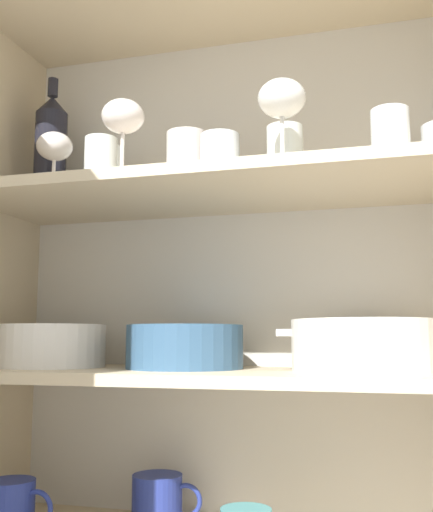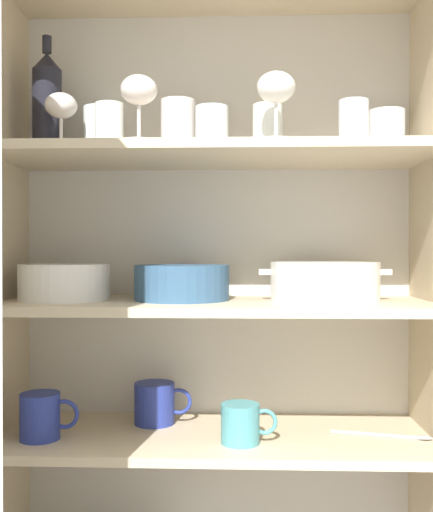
# 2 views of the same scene
# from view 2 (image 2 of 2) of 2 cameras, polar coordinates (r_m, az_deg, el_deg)

# --- Properties ---
(cupboard_back_panel) EXTENTS (0.98, 0.02, 1.29)m
(cupboard_back_panel) POSITION_cam_2_polar(r_m,az_deg,el_deg) (1.50, 0.04, -2.00)
(cupboard_back_panel) COLOR silver
(cupboard_back_panel) RESTS_ON ground_plane
(cupboard_side_left) EXTENTS (0.02, 0.36, 1.29)m
(cupboard_side_left) POSITION_cam_2_polar(r_m,az_deg,el_deg) (1.43, -19.93, -2.15)
(cupboard_side_left) COLOR #CCB793
(cupboard_side_left) RESTS_ON ground_plane
(shelf_board_lower) EXTENTS (0.94, 0.33, 0.02)m
(shelf_board_lower) POSITION_cam_2_polar(r_m,az_deg,el_deg) (1.39, -0.25, -16.92)
(shelf_board_lower) COLOR beige
(shelf_board_middle) EXTENTS (0.94, 0.33, 0.02)m
(shelf_board_middle) POSITION_cam_2_polar(r_m,az_deg,el_deg) (1.33, -0.25, -4.73)
(shelf_board_middle) COLOR beige
(shelf_board_upper) EXTENTS (0.94, 0.33, 0.02)m
(shelf_board_upper) POSITION_cam_2_polar(r_m,az_deg,el_deg) (1.34, -0.25, 9.55)
(shelf_board_upper) COLOR beige
(tumbler_glass_0) EXTENTS (0.06, 0.06, 0.10)m
(tumbler_glass_0) POSITION_cam_2_polar(r_m,az_deg,el_deg) (1.34, 12.93, 12.15)
(tumbler_glass_0) COLOR white
(tumbler_glass_0) RESTS_ON shelf_board_upper
(tumbler_glass_1) EXTENTS (0.07, 0.07, 0.10)m
(tumbler_glass_1) POSITION_cam_2_polar(r_m,az_deg,el_deg) (1.36, -0.44, 11.97)
(tumbler_glass_1) COLOR white
(tumbler_glass_1) RESTS_ON shelf_board_upper
(tumbler_glass_2) EXTENTS (0.06, 0.06, 0.10)m
(tumbler_glass_2) POSITION_cam_2_polar(r_m,az_deg,el_deg) (1.34, -10.16, 12.07)
(tumbler_glass_2) COLOR white
(tumbler_glass_2) RESTS_ON shelf_board_upper
(tumbler_glass_3) EXTENTS (0.08, 0.08, 0.13)m
(tumbler_glass_3) POSITION_cam_2_polar(r_m,az_deg,el_deg) (1.41, -3.68, 12.08)
(tumbler_glass_3) COLOR silver
(tumbler_glass_3) RESTS_ON shelf_board_upper
(tumbler_glass_4) EXTENTS (0.07, 0.07, 0.10)m
(tumbler_glass_4) POSITION_cam_2_polar(r_m,az_deg,el_deg) (1.36, 4.88, 12.05)
(tumbler_glass_4) COLOR white
(tumbler_glass_4) RESTS_ON shelf_board_upper
(tumbler_glass_5) EXTENTS (0.08, 0.08, 0.11)m
(tumbler_glass_5) POSITION_cam_2_polar(r_m,az_deg,el_deg) (1.45, -10.98, 11.53)
(tumbler_glass_5) COLOR white
(tumbler_glass_5) RESTS_ON shelf_board_upper
(tumbler_glass_6) EXTENTS (0.08, 0.08, 0.11)m
(tumbler_glass_6) POSITION_cam_2_polar(r_m,az_deg,el_deg) (1.47, 15.89, 11.18)
(tumbler_glass_6) COLOR white
(tumbler_glass_6) RESTS_ON shelf_board_upper
(wine_glass_0) EXTENTS (0.08, 0.08, 0.14)m
(wine_glass_0) POSITION_cam_2_polar(r_m,az_deg,el_deg) (1.26, 5.69, 15.32)
(wine_glass_0) COLOR white
(wine_glass_0) RESTS_ON shelf_board_upper
(wine_glass_1) EXTENTS (0.07, 0.07, 0.13)m
(wine_glass_1) POSITION_cam_2_polar(r_m,az_deg,el_deg) (1.40, -14.59, 13.35)
(wine_glass_1) COLOR silver
(wine_glass_1) RESTS_ON shelf_board_upper
(wine_glass_2) EXTENTS (0.08, 0.08, 0.14)m
(wine_glass_2) POSITION_cam_2_polar(r_m,az_deg,el_deg) (1.27, -7.41, 15.05)
(wine_glass_2) COLOR silver
(wine_glass_2) RESTS_ON shelf_board_upper
(wine_bottle) EXTENTS (0.07, 0.07, 0.28)m
(wine_bottle) POSITION_cam_2_polar(r_m,az_deg,el_deg) (1.50, -15.84, 13.75)
(wine_bottle) COLOR black
(wine_bottle) RESTS_ON shelf_board_upper
(plate_stack_white) EXTENTS (0.20, 0.20, 0.08)m
(plate_stack_white) POSITION_cam_2_polar(r_m,az_deg,el_deg) (1.39, -14.28, -2.43)
(plate_stack_white) COLOR white
(plate_stack_white) RESTS_ON shelf_board_middle
(mixing_bowl_large) EXTENTS (0.21, 0.21, 0.08)m
(mixing_bowl_large) POSITION_cam_2_polar(r_m,az_deg,el_deg) (1.35, -3.32, -2.41)
(mixing_bowl_large) COLOR #33567A
(mixing_bowl_large) RESTS_ON shelf_board_middle
(casserole_dish) EXTENTS (0.29, 0.24, 0.09)m
(casserole_dish) POSITION_cam_2_polar(r_m,az_deg,el_deg) (1.34, 10.26, -2.41)
(casserole_dish) COLOR white
(casserole_dish) RESTS_ON shelf_board_middle
(coffee_mug_primary) EXTENTS (0.14, 0.09, 0.09)m
(coffee_mug_primary) POSITION_cam_2_polar(r_m,az_deg,el_deg) (1.45, -5.84, -13.76)
(coffee_mug_primary) COLOR #283893
(coffee_mug_primary) RESTS_ON shelf_board_lower
(coffee_mug_extra_1) EXTENTS (0.12, 0.08, 0.08)m
(coffee_mug_extra_1) POSITION_cam_2_polar(r_m,az_deg,el_deg) (1.31, 2.38, -15.65)
(coffee_mug_extra_1) COLOR teal
(coffee_mug_extra_1) RESTS_ON shelf_board_lower
(coffee_mug_extra_2) EXTENTS (0.13, 0.09, 0.10)m
(coffee_mug_extra_2) POSITION_cam_2_polar(r_m,az_deg,el_deg) (1.38, -16.36, -14.42)
(coffee_mug_extra_2) COLOR #283893
(coffee_mug_extra_2) RESTS_ON shelf_board_lower
(serving_spoon) EXTENTS (0.21, 0.06, 0.01)m
(serving_spoon) POSITION_cam_2_polar(r_m,az_deg,el_deg) (1.40, 16.14, -16.10)
(serving_spoon) COLOR silver
(serving_spoon) RESTS_ON shelf_board_lower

